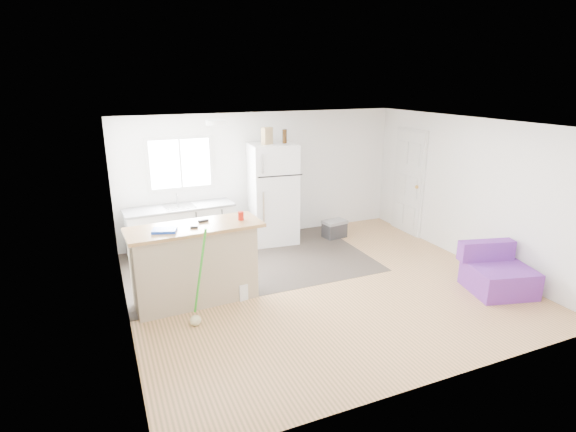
% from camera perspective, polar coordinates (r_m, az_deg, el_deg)
% --- Properties ---
extents(room, '(5.51, 5.01, 2.41)m').
position_cam_1_polar(room, '(6.47, 4.40, 0.93)').
color(room, olive).
rests_on(room, ground).
extents(vinyl_zone, '(4.05, 2.50, 0.00)m').
position_cam_1_polar(vinyl_zone, '(7.69, -4.97, -5.86)').
color(vinyl_zone, '#2E2722').
rests_on(vinyl_zone, floor).
extents(window, '(1.18, 0.06, 0.98)m').
position_cam_1_polar(window, '(8.22, -13.51, 6.51)').
color(window, white).
rests_on(window, back_wall).
extents(interior_door, '(0.11, 0.92, 2.10)m').
position_cam_1_polar(interior_door, '(9.23, 15.04, 4.13)').
color(interior_door, white).
rests_on(interior_door, right_wall).
extents(ceiling_fixture, '(0.30, 0.30, 0.07)m').
position_cam_1_polar(ceiling_fixture, '(6.94, -9.14, 11.64)').
color(ceiling_fixture, white).
rests_on(ceiling_fixture, ceiling).
extents(kitchen_cabinets, '(1.92, 0.70, 1.11)m').
position_cam_1_polar(kitchen_cabinets, '(8.21, -13.44, -1.59)').
color(kitchen_cabinets, white).
rests_on(kitchen_cabinets, floor).
extents(peninsula, '(1.83, 0.78, 1.10)m').
position_cam_1_polar(peninsula, '(6.32, -11.75, -5.95)').
color(peninsula, tan).
rests_on(peninsula, floor).
extents(refrigerator, '(0.89, 0.85, 1.86)m').
position_cam_1_polar(refrigerator, '(8.40, -1.96, 2.87)').
color(refrigerator, white).
rests_on(refrigerator, floor).
extents(cooler, '(0.49, 0.37, 0.34)m').
position_cam_1_polar(cooler, '(8.84, 5.92, -1.61)').
color(cooler, '#303032').
rests_on(cooler, floor).
extents(purple_seat, '(1.00, 0.98, 0.69)m').
position_cam_1_polar(purple_seat, '(7.28, 25.00, -6.73)').
color(purple_seat, purple).
rests_on(purple_seat, floor).
extents(cleaner_jug, '(0.14, 0.11, 0.28)m').
position_cam_1_polar(cleaner_jug, '(6.43, -5.79, -9.51)').
color(cleaner_jug, silver).
rests_on(cleaner_jug, floor).
extents(mop, '(0.28, 0.34, 1.27)m').
position_cam_1_polar(mop, '(5.90, -11.51, -11.21)').
color(mop, green).
rests_on(mop, floor).
extents(red_cup, '(0.11, 0.11, 0.12)m').
position_cam_1_polar(red_cup, '(6.26, -6.01, 0.02)').
color(red_cup, red).
rests_on(red_cup, peninsula).
extents(blue_tray, '(0.35, 0.30, 0.04)m').
position_cam_1_polar(blue_tray, '(5.99, -15.41, -1.76)').
color(blue_tray, blue).
rests_on(blue_tray, peninsula).
extents(tool_a, '(0.14, 0.06, 0.03)m').
position_cam_1_polar(tool_a, '(6.28, -10.71, -0.59)').
color(tool_a, black).
rests_on(tool_a, peninsula).
extents(tool_b, '(0.11, 0.06, 0.03)m').
position_cam_1_polar(tool_b, '(6.03, -11.84, -1.40)').
color(tool_b, black).
rests_on(tool_b, peninsula).
extents(cardboard_box, '(0.22, 0.17, 0.30)m').
position_cam_1_polar(cardboard_box, '(8.12, -2.68, 10.14)').
color(cardboard_box, tan).
rests_on(cardboard_box, refrigerator).
extents(bottle_left, '(0.09, 0.09, 0.25)m').
position_cam_1_polar(bottle_left, '(8.24, -0.46, 10.07)').
color(bottle_left, '#3D220B').
rests_on(bottle_left, refrigerator).
extents(bottle_right, '(0.09, 0.09, 0.25)m').
position_cam_1_polar(bottle_right, '(8.26, -0.39, 10.10)').
color(bottle_right, '#3D220B').
rests_on(bottle_right, refrigerator).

